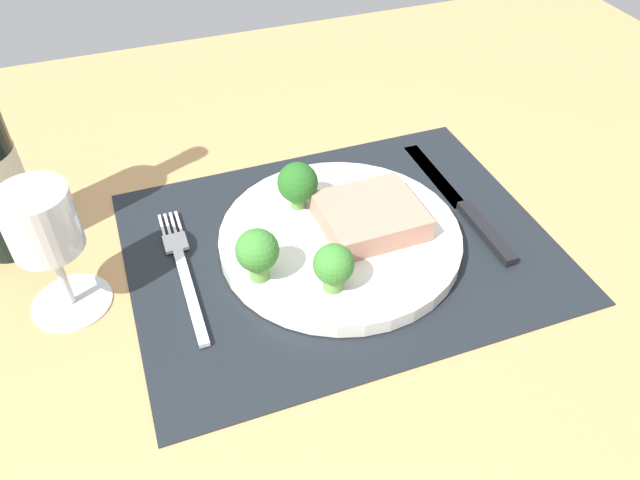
# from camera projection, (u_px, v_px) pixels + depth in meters

# --- Properties ---
(ground_plane) EXTENTS (1.40, 1.10, 0.03)m
(ground_plane) POSITION_uv_depth(u_px,v_px,m) (340.00, 256.00, 0.66)
(ground_plane) COLOR tan
(placemat) EXTENTS (0.43, 0.33, 0.00)m
(placemat) POSITION_uv_depth(u_px,v_px,m) (340.00, 245.00, 0.65)
(placemat) COLOR black
(placemat) RESTS_ON ground_plane
(plate) EXTENTS (0.25, 0.25, 0.02)m
(plate) POSITION_uv_depth(u_px,v_px,m) (340.00, 238.00, 0.64)
(plate) COLOR silver
(plate) RESTS_ON placemat
(steak) EXTENTS (0.10, 0.09, 0.03)m
(steak) POSITION_uv_depth(u_px,v_px,m) (369.00, 214.00, 0.64)
(steak) COLOR tan
(steak) RESTS_ON plate
(broccoli_back_left) EXTENTS (0.04, 0.04, 0.05)m
(broccoli_back_left) POSITION_uv_depth(u_px,v_px,m) (334.00, 266.00, 0.56)
(broccoli_back_left) COLOR #5B8942
(broccoli_back_left) RESTS_ON plate
(broccoli_near_fork) EXTENTS (0.04, 0.04, 0.05)m
(broccoli_near_fork) POSITION_uv_depth(u_px,v_px,m) (298.00, 183.00, 0.65)
(broccoli_near_fork) COLOR #5B8942
(broccoli_near_fork) RESTS_ON plate
(broccoli_front_edge) EXTENTS (0.04, 0.04, 0.06)m
(broccoli_front_edge) POSITION_uv_depth(u_px,v_px,m) (257.00, 252.00, 0.57)
(broccoli_front_edge) COLOR #5B8942
(broccoli_front_edge) RESTS_ON plate
(fork) EXTENTS (0.02, 0.19, 0.01)m
(fork) POSITION_uv_depth(u_px,v_px,m) (183.00, 271.00, 0.61)
(fork) COLOR silver
(fork) RESTS_ON placemat
(knife) EXTENTS (0.02, 0.23, 0.01)m
(knife) POSITION_uv_depth(u_px,v_px,m) (465.00, 207.00, 0.69)
(knife) COLOR black
(knife) RESTS_ON placemat
(wine_glass) EXTENTS (0.07, 0.07, 0.13)m
(wine_glass) POSITION_uv_depth(u_px,v_px,m) (44.00, 232.00, 0.53)
(wine_glass) COLOR silver
(wine_glass) RESTS_ON ground_plane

